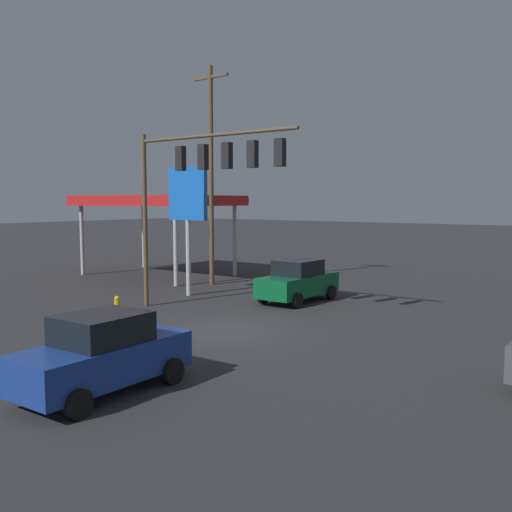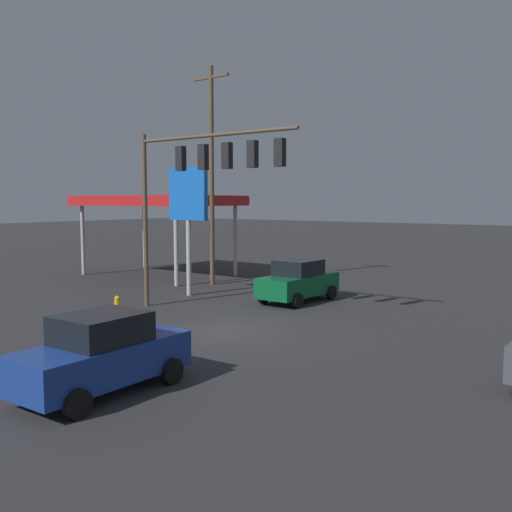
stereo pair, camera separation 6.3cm
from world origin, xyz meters
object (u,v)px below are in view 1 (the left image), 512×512
object	(u,v)px
traffic_signal_assembly	(202,172)
utility_pole	(211,172)
sedan_far	(298,281)
sedan_waiting	(103,354)
price_sign	(188,201)
fire_hydrant	(117,307)

from	to	relation	value
traffic_signal_assembly	utility_pole	xyz separation A→B (m)	(5.25, -6.63, 0.46)
sedan_far	sedan_waiting	size ratio (longest dim) A/B	1.00
utility_pole	sedan_far	xyz separation A→B (m)	(-6.73, 1.74, -5.27)
traffic_signal_assembly	sedan_far	bearing A→B (deg)	-106.80
price_sign	sedan_waiting	xyz separation A→B (m)	(-8.16, 11.70, -3.66)
traffic_signal_assembly	utility_pole	distance (m)	8.47
traffic_signal_assembly	utility_pole	size ratio (longest dim) A/B	0.67
price_sign	sedan_far	world-z (taller)	price_sign
sedan_waiting	fire_hydrant	world-z (taller)	sedan_waiting
traffic_signal_assembly	price_sign	distance (m)	5.03
traffic_signal_assembly	sedan_far	xyz separation A→B (m)	(-1.48, -4.90, -4.81)
traffic_signal_assembly	fire_hydrant	bearing A→B (deg)	47.12
traffic_signal_assembly	sedan_waiting	size ratio (longest dim) A/B	1.79
sedan_far	fire_hydrant	size ratio (longest dim) A/B	5.04
sedan_far	sedan_waiting	world-z (taller)	same
utility_pole	price_sign	size ratio (longest dim) A/B	1.90
sedan_waiting	utility_pole	bearing A→B (deg)	-148.68
sedan_far	sedan_waiting	xyz separation A→B (m)	(-2.94, 13.43, 0.00)
traffic_signal_assembly	sedan_waiting	xyz separation A→B (m)	(-4.42, 8.54, -4.81)
sedan_waiting	fire_hydrant	xyz separation A→B (m)	(6.72, -6.05, -0.51)
utility_pole	sedan_waiting	size ratio (longest dim) A/B	2.67
sedan_waiting	traffic_signal_assembly	bearing A→B (deg)	-153.82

